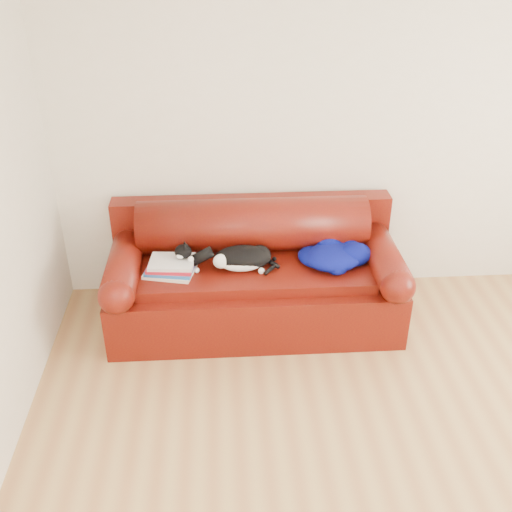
{
  "coord_description": "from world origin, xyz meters",
  "views": [
    {
      "loc": [
        -1.01,
        -2.22,
        2.72
      ],
      "look_at": [
        -0.78,
        1.35,
        0.64
      ],
      "focal_mm": 42.0,
      "sensor_mm": 36.0,
      "label": 1
    }
  ],
  "objects_px": {
    "sofa_base": "(255,293)",
    "book_stack": "(171,267)",
    "cat": "(242,259)",
    "blanket": "(334,255)"
  },
  "relations": [
    {
      "from": "sofa_base",
      "to": "book_stack",
      "type": "relative_size",
      "value": 5.44
    },
    {
      "from": "sofa_base",
      "to": "blanket",
      "type": "xyz_separation_m",
      "value": [
        0.57,
        -0.04,
        0.33
      ]
    },
    {
      "from": "book_stack",
      "to": "blanket",
      "type": "bearing_deg",
      "value": 2.75
    },
    {
      "from": "book_stack",
      "to": "cat",
      "type": "bearing_deg",
      "value": 2.55
    },
    {
      "from": "sofa_base",
      "to": "book_stack",
      "type": "xyz_separation_m",
      "value": [
        -0.6,
        -0.09,
        0.31
      ]
    },
    {
      "from": "sofa_base",
      "to": "cat",
      "type": "height_order",
      "value": "cat"
    },
    {
      "from": "cat",
      "to": "blanket",
      "type": "height_order",
      "value": "cat"
    },
    {
      "from": "blanket",
      "to": "book_stack",
      "type": "bearing_deg",
      "value": -177.25
    },
    {
      "from": "sofa_base",
      "to": "book_stack",
      "type": "height_order",
      "value": "book_stack"
    },
    {
      "from": "book_stack",
      "to": "blanket",
      "type": "height_order",
      "value": "blanket"
    }
  ]
}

